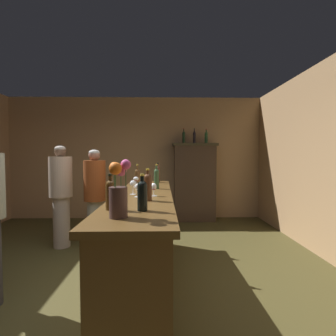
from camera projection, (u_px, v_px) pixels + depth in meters
The scene contains 21 objects.
floor at pixel (103, 295), 2.72m from camera, with size 8.82×8.82×0.00m, color #47401F.
wall_back at pixel (136, 158), 6.10m from camera, with size 5.98×0.12×2.84m, color tan.
bar_counter at pixel (144, 239), 2.91m from camera, with size 0.62×2.89×1.05m.
display_cabinet at pixel (195, 180), 5.84m from camera, with size 1.00×0.44×1.76m.
wine_bottle_malbec at pixel (137, 176), 3.77m from camera, with size 0.08×0.08×0.30m.
wine_bottle_chardonnay at pixel (148, 186), 2.42m from camera, with size 0.08×0.08×0.30m.
wine_bottle_merlot at pixel (158, 173), 4.09m from camera, with size 0.07×0.07×0.31m.
wine_bottle_rose at pixel (111, 193), 2.01m from camera, with size 0.08×0.08×0.28m.
wine_bottle_riesling at pixel (157, 178), 3.30m from camera, with size 0.07×0.07×0.32m.
wine_bottle_pinot at pixel (142, 194), 1.97m from camera, with size 0.08×0.08×0.29m.
wine_glass_front at pixel (154, 188), 2.70m from camera, with size 0.07×0.07×0.14m.
wine_glass_mid at pixel (138, 188), 2.64m from camera, with size 0.07×0.07×0.14m.
wine_glass_rear at pixel (136, 179), 3.48m from camera, with size 0.07×0.07×0.14m.
wine_glass_spare at pixel (133, 184), 2.81m from camera, with size 0.07×0.07×0.16m.
flower_arrangement at pixel (119, 190), 1.75m from camera, with size 0.15×0.18×0.40m.
cheese_plate at pixel (144, 185), 3.67m from camera, with size 0.19×0.19×0.01m, color white.
display_bottle_left at pixel (184, 137), 5.79m from camera, with size 0.07×0.07×0.34m.
display_bottle_midleft at pixel (194, 137), 5.80m from camera, with size 0.06×0.06×0.34m.
display_bottle_center at pixel (206, 137), 5.80m from camera, with size 0.07×0.07×0.32m.
patron_near_entrance at pixel (61, 192), 4.13m from camera, with size 0.36×0.36×1.64m.
patron_redhead at pixel (95, 196), 3.95m from camera, with size 0.33×0.33×1.57m.
Camera 1 is at (0.64, -2.67, 1.48)m, focal length 27.43 mm.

